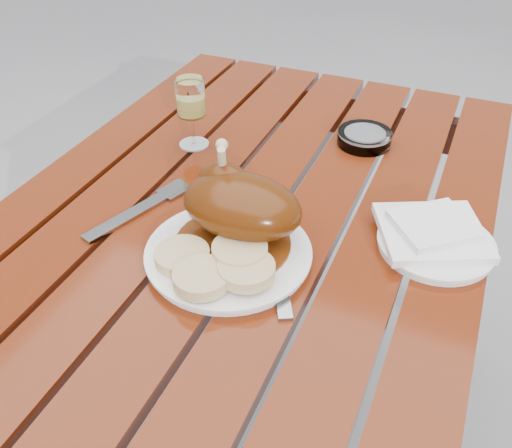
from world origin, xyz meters
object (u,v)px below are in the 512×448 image
Objects in this scene: wine_glass at (192,113)px; side_plate at (436,245)px; ashtray at (364,138)px; table at (248,349)px; dinner_plate at (229,254)px.

wine_glass reaches higher than side_plate.
side_plate is 0.34m from ashtray.
table is 6.60× the size of side_plate.
ashtray is at bearing 76.77° from dinner_plate.
ashtray is (-0.19, 0.28, 0.01)m from side_plate.
dinner_plate is 1.40× the size of side_plate.
table is at bearing -114.52° from ashtray.
ashtray reaches higher than table.
table is 0.50m from side_plate.
wine_glass is at bearing -156.18° from ashtray.
wine_glass reaches higher than dinner_plate.
wine_glass is at bearing 140.33° from table.
side_plate is 1.67× the size of ashtray.
wine_glass is 0.77× the size of side_plate.
wine_glass is 0.35m from ashtray.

